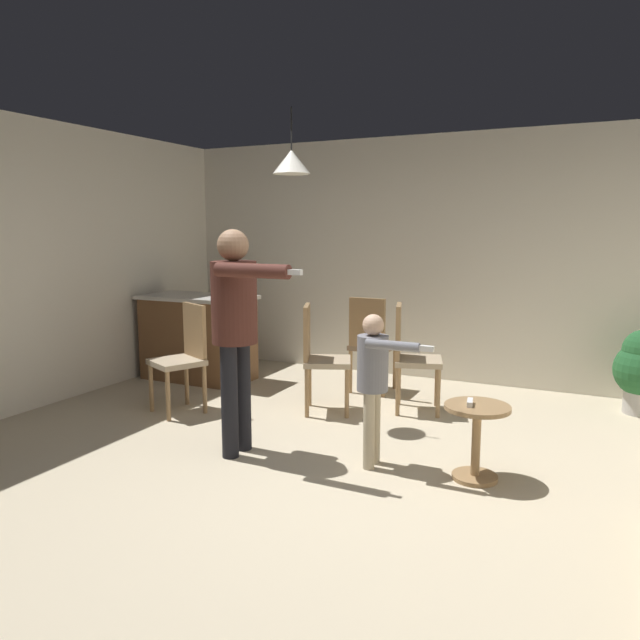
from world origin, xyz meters
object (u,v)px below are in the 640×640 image
kitchen_counter (198,337)px  dining_chair_near_wall (371,341)px  spare_remote_on_table (470,403)px  person_adult (236,317)px  dining_chair_by_counter (410,353)px  person_child (374,373)px  dining_chair_spare (184,354)px  side_table_by_couch (476,433)px  dining_chair_centre_back (319,354)px

kitchen_counter → dining_chair_near_wall: dining_chair_near_wall is taller
dining_chair_near_wall → spare_remote_on_table: (1.37, -1.76, -0.01)m
spare_remote_on_table → person_adult: bearing=-170.7°
dining_chair_by_counter → person_child: bearing=-10.2°
dining_chair_by_counter → dining_chair_spare: same height
side_table_by_couch → dining_chair_centre_back: 1.87m
dining_chair_near_wall → dining_chair_spare: (-1.33, -1.34, 0.00)m
person_adult → dining_chair_spare: person_adult is taller
dining_chair_spare → spare_remote_on_table: (2.70, -0.41, -0.01)m
person_adult → spare_remote_on_table: person_adult is taller
kitchen_counter → spare_remote_on_table: size_ratio=9.69×
dining_chair_centre_back → dining_chair_by_counter: bearing=94.8°
person_child → dining_chair_centre_back: person_child is taller
dining_chair_centre_back → spare_remote_on_table: bearing=36.2°
kitchen_counter → person_adult: size_ratio=0.75×
side_table_by_couch → dining_chair_centre_back: dining_chair_centre_back is taller
kitchen_counter → person_child: bearing=-29.7°
dining_chair_by_counter → spare_remote_on_table: size_ratio=7.69×
kitchen_counter → dining_chair_by_counter: (2.51, -0.13, 0.07)m
person_child → dining_chair_near_wall: person_child is taller
dining_chair_centre_back → dining_chair_spare: 1.25m
side_table_by_couch → person_child: (-0.71, -0.09, 0.36)m
side_table_by_couch → dining_chair_near_wall: 2.25m
dining_chair_near_wall → dining_chair_spare: 1.89m
person_child → spare_remote_on_table: bearing=95.6°
side_table_by_couch → person_child: size_ratio=0.47×
kitchen_counter → person_child: (2.67, -1.52, 0.21)m
person_child → dining_chair_spare: (-2.04, 0.48, -0.14)m
side_table_by_couch → dining_chair_by_counter: bearing=123.6°
person_adult → person_child: (1.00, 0.21, -0.36)m
person_child → dining_chair_spare: 2.10m
person_adult → dining_chair_centre_back: size_ratio=1.68×
person_child → dining_chair_centre_back: 1.36m
dining_chair_near_wall → person_child: bearing=-68.8°
dining_chair_by_counter → dining_chair_centre_back: 0.84m
dining_chair_spare → person_adult: bearing=171.9°
dining_chair_by_counter → dining_chair_spare: size_ratio=1.00×
person_child → dining_chair_near_wall: size_ratio=1.10×
person_adult → side_table_by_couch: bearing=100.1°
side_table_by_couch → dining_chair_spare: dining_chair_spare is taller
spare_remote_on_table → dining_chair_near_wall: bearing=128.0°
dining_chair_centre_back → side_table_by_couch: bearing=37.5°
person_child → kitchen_counter: bearing=-119.5°
dining_chair_by_counter → kitchen_counter: bearing=-109.6°
spare_remote_on_table → dining_chair_centre_back: bearing=149.1°
dining_chair_spare → kitchen_counter: bearing=-33.8°
person_adult → dining_chair_spare: bearing=-123.0°
dining_chair_spare → spare_remote_on_table: size_ratio=7.69×
person_child → dining_chair_near_wall: 1.96m
dining_chair_spare → spare_remote_on_table: bearing=-163.4°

